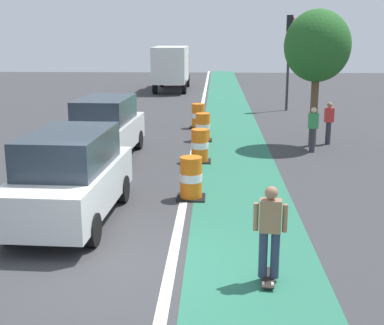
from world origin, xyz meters
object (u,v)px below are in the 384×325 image
at_px(traffic_barrel_mid, 200,146).
at_px(delivery_truck_down_block, 172,65).
at_px(traffic_barrel_back, 203,127).
at_px(pedestrian_crossing, 313,128).
at_px(parked_suv_second, 106,127).
at_px(traffic_barrel_front, 191,178).
at_px(traffic_barrel_far, 198,116).
at_px(skateboarder_on_lane, 270,231).
at_px(parked_suv_nearest, 71,176).
at_px(pedestrian_waiting, 329,122).
at_px(traffic_light_corner, 289,46).
at_px(street_tree_sidewalk, 317,47).

relative_size(traffic_barrel_mid, delivery_truck_down_block, 0.14).
distance_m(traffic_barrel_back, pedestrian_crossing, 4.41).
xyz_separation_m(parked_suv_second, traffic_barrel_front, (3.11, -4.55, -0.50)).
bearing_deg(traffic_barrel_far, traffic_barrel_front, -89.06).
height_order(skateboarder_on_lane, parked_suv_nearest, parked_suv_nearest).
distance_m(traffic_barrel_mid, pedestrian_waiting, 5.73).
relative_size(parked_suv_second, traffic_barrel_mid, 4.29).
xyz_separation_m(parked_suv_second, traffic_light_corner, (7.64, 11.78, 2.47)).
height_order(parked_suv_second, traffic_barrel_back, parked_suv_second).
relative_size(traffic_barrel_front, street_tree_sidewalk, 0.22).
relative_size(parked_suv_nearest, traffic_barrel_far, 4.29).
height_order(parked_suv_nearest, traffic_light_corner, traffic_light_corner).
distance_m(parked_suv_nearest, pedestrian_crossing, 9.98).
distance_m(skateboarder_on_lane, traffic_light_corner, 21.32).
height_order(traffic_barrel_mid, pedestrian_crossing, pedestrian_crossing).
xyz_separation_m(skateboarder_on_lane, delivery_truck_down_block, (-4.20, 31.26, 0.94)).
distance_m(parked_suv_nearest, traffic_barrel_far, 12.51).
height_order(traffic_barrel_front, delivery_truck_down_block, delivery_truck_down_block).
height_order(traffic_barrel_front, street_tree_sidewalk, street_tree_sidewalk).
height_order(traffic_light_corner, street_tree_sidewalk, traffic_light_corner).
xyz_separation_m(traffic_barrel_front, traffic_barrel_back, (0.11, 7.59, 0.00)).
bearing_deg(traffic_barrel_back, street_tree_sidewalk, -10.98).
relative_size(parked_suv_second, traffic_barrel_back, 4.29).
xyz_separation_m(traffic_barrel_far, traffic_light_corner, (4.70, 5.83, 2.97)).
bearing_deg(traffic_barrel_far, street_tree_sidewalk, -39.98).
bearing_deg(pedestrian_crossing, traffic_barrel_mid, -157.37).
bearing_deg(pedestrian_crossing, skateboarder_on_lane, -103.84).
distance_m(traffic_barrel_front, traffic_barrel_far, 10.51).
distance_m(parked_suv_second, traffic_barrel_far, 6.66).
xyz_separation_m(delivery_truck_down_block, traffic_light_corner, (7.20, -10.31, 1.65)).
bearing_deg(skateboarder_on_lane, traffic_barrel_back, 96.65).
relative_size(traffic_barrel_front, delivery_truck_down_block, 0.14).
bearing_deg(traffic_barrel_front, traffic_barrel_far, 90.94).
xyz_separation_m(traffic_barrel_front, pedestrian_crossing, (4.07, 5.66, 0.33)).
xyz_separation_m(parked_suv_nearest, pedestrian_crossing, (6.67, 7.42, -0.17)).
xyz_separation_m(parked_suv_nearest, traffic_barrel_far, (2.43, 12.27, -0.50)).
height_order(traffic_barrel_mid, traffic_light_corner, traffic_light_corner).
bearing_deg(traffic_barrel_far, traffic_barrel_mid, -87.57).
bearing_deg(parked_suv_second, traffic_barrel_front, -55.65).
bearing_deg(pedestrian_crossing, traffic_light_corner, 87.50).
distance_m(traffic_barrel_far, pedestrian_waiting, 6.14).
height_order(parked_suv_nearest, parked_suv_second, same).
relative_size(traffic_barrel_front, traffic_barrel_far, 1.00).
relative_size(traffic_barrel_far, traffic_light_corner, 0.21).
distance_m(traffic_barrel_back, pedestrian_waiting, 4.84).
relative_size(skateboarder_on_lane, street_tree_sidewalk, 0.34).
height_order(parked_suv_second, street_tree_sidewalk, street_tree_sidewalk).
height_order(pedestrian_crossing, street_tree_sidewalk, street_tree_sidewalk).
xyz_separation_m(traffic_barrel_back, delivery_truck_down_block, (-2.78, 19.06, 1.31)).
xyz_separation_m(traffic_barrel_far, pedestrian_crossing, (4.24, -4.84, 0.33)).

